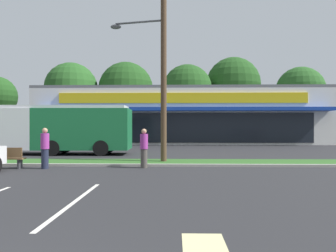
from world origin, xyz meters
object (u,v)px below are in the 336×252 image
at_px(utility_pole, 161,57).
at_px(pedestrian_by_pole, 144,148).
at_px(car_2, 85,139).
at_px(city_bus, 46,128).
at_px(bus_stop_bench, 6,157).
at_px(pedestrian_near_bench, 45,148).

xyz_separation_m(utility_pole, pedestrian_by_pole, (-0.70, -1.76, -4.51)).
xyz_separation_m(car_2, pedestrian_by_pole, (6.25, -12.65, 0.12)).
bearing_deg(car_2, city_bus, 80.19).
xyz_separation_m(city_bus, bus_stop_bench, (1.12, -7.27, -1.26)).
bearing_deg(car_2, utility_pole, 122.54).
height_order(city_bus, car_2, city_bus).
relative_size(car_2, pedestrian_by_pole, 2.69).
relative_size(bus_stop_bench, car_2, 0.33).
xyz_separation_m(city_bus, car_2, (1.01, 5.82, -0.99)).
xyz_separation_m(bus_stop_bench, pedestrian_by_pole, (6.14, 0.44, 0.39)).
bearing_deg(pedestrian_by_pole, utility_pole, 37.70).
height_order(utility_pole, pedestrian_by_pole, utility_pole).
distance_m(bus_stop_bench, car_2, 13.09).
height_order(car_2, pedestrian_by_pole, pedestrian_by_pole).
xyz_separation_m(city_bus, pedestrian_near_bench, (2.87, -7.21, -0.85)).
distance_m(bus_stop_bench, pedestrian_by_pole, 6.17).
distance_m(city_bus, pedestrian_near_bench, 7.81).
bearing_deg(pedestrian_by_pole, car_2, 85.62).
height_order(bus_stop_bench, pedestrian_by_pole, pedestrian_by_pole).
distance_m(city_bus, bus_stop_bench, 7.46).
distance_m(city_bus, car_2, 5.99).
bearing_deg(utility_pole, pedestrian_by_pole, -111.60).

